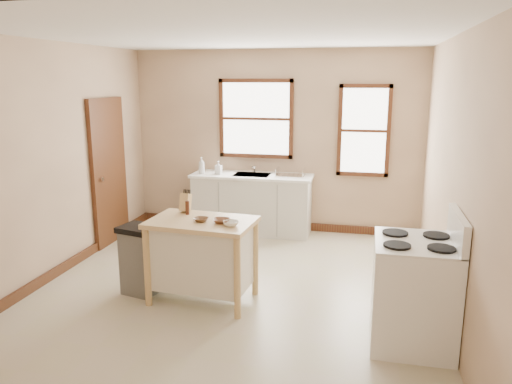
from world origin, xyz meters
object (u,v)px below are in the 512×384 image
at_px(soap_bottle_a, 202,165).
at_px(pepper_grinder, 187,208).
at_px(dish_rack, 291,173).
at_px(bowl_c, 231,223).
at_px(knife_block, 186,203).
at_px(bowl_b, 221,221).
at_px(gas_stove, 414,279).
at_px(trash_bin, 140,260).
at_px(bowl_a, 201,220).
at_px(soap_bottle_b, 218,168).
at_px(kitchen_island, 203,260).

bearing_deg(soap_bottle_a, pepper_grinder, -75.74).
relative_size(dish_rack, bowl_c, 2.69).
bearing_deg(knife_block, bowl_b, -26.66).
xyz_separation_m(soap_bottle_a, gas_stove, (2.96, -2.85, -0.43)).
relative_size(pepper_grinder, trash_bin, 0.19).
distance_m(soap_bottle_a, gas_stove, 4.13).
bearing_deg(bowl_a, pepper_grinder, 136.01).
distance_m(soap_bottle_a, bowl_c, 2.81).
bearing_deg(dish_rack, pepper_grinder, -116.83).
height_order(dish_rack, bowl_a, dish_rack).
bearing_deg(gas_stove, bowl_c, 170.33).
bearing_deg(dish_rack, bowl_c, -102.71).
distance_m(knife_block, bowl_a, 0.44).
distance_m(knife_block, gas_stove, 2.56).
bearing_deg(soap_bottle_b, gas_stove, -42.13).
bearing_deg(trash_bin, dish_rack, 75.89).
height_order(kitchen_island, bowl_b, bowl_b).
distance_m(knife_block, pepper_grinder, 0.12).
relative_size(soap_bottle_b, kitchen_island, 0.19).
height_order(dish_rack, trash_bin, dish_rack).
bearing_deg(soap_bottle_a, trash_bin, -88.76).
relative_size(knife_block, bowl_c, 1.26).
height_order(kitchen_island, knife_block, knife_block).
relative_size(soap_bottle_a, gas_stove, 0.21).
relative_size(soap_bottle_a, bowl_c, 1.61).
bearing_deg(bowl_c, kitchen_island, 159.51).
bearing_deg(bowl_a, bowl_c, -14.13).
height_order(bowl_c, trash_bin, bowl_c).
distance_m(soap_bottle_b, bowl_b, 2.61).
xyz_separation_m(knife_block, trash_bin, (-0.46, -0.26, -0.61)).
xyz_separation_m(pepper_grinder, bowl_c, (0.58, -0.31, -0.05)).
height_order(knife_block, pepper_grinder, knife_block).
relative_size(soap_bottle_a, trash_bin, 0.33).
bearing_deg(kitchen_island, soap_bottle_b, 107.17).
relative_size(soap_bottle_b, bowl_b, 1.15).
distance_m(dish_rack, knife_block, 2.40).
distance_m(dish_rack, gas_stove, 3.38).
distance_m(bowl_c, gas_stove, 1.84).
xyz_separation_m(bowl_a, trash_bin, (-0.75, 0.06, -0.53)).
height_order(pepper_grinder, gas_stove, gas_stove).
height_order(knife_block, trash_bin, knife_block).
height_order(dish_rack, bowl_b, dish_rack).
bearing_deg(bowl_a, gas_stove, -10.40).
distance_m(soap_bottle_b, pepper_grinder, 2.28).
xyz_separation_m(pepper_grinder, bowl_b, (0.46, -0.23, -0.05)).
relative_size(dish_rack, trash_bin, 0.54).
distance_m(soap_bottle_b, bowl_c, 2.72).
bearing_deg(soap_bottle_a, kitchen_island, -71.95).
height_order(soap_bottle_a, gas_stove, gas_stove).
distance_m(kitchen_island, bowl_a, 0.47).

